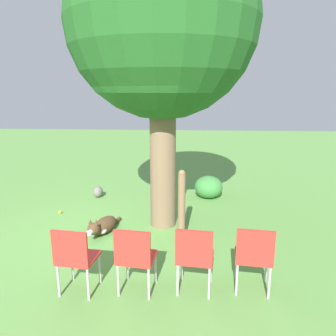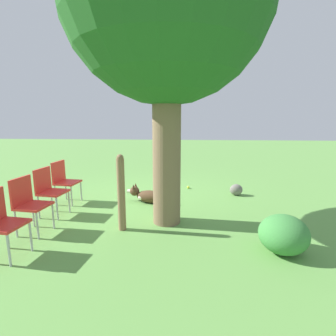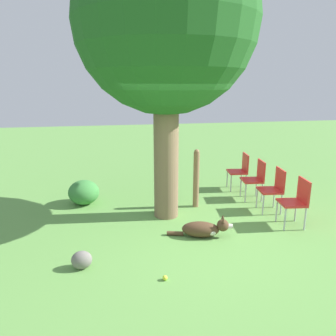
% 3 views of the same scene
% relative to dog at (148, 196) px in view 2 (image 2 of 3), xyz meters
% --- Properties ---
extents(ground_plane, '(30.00, 30.00, 0.00)m').
position_rel_dog_xyz_m(ground_plane, '(-0.12, 0.11, -0.14)').
color(ground_plane, '#609947').
extents(dog, '(1.08, 0.45, 0.38)m').
position_rel_dog_xyz_m(dog, '(0.00, 0.00, 0.00)').
color(dog, '#513823').
rests_on(dog, ground_plane).
extents(fence_post, '(0.12, 0.12, 1.22)m').
position_rel_dog_xyz_m(fence_post, '(0.22, 1.37, 0.48)').
color(fence_post, '#846647').
rests_on(fence_post, ground_plane).
extents(red_chair_0, '(0.47, 0.49, 0.88)m').
position_rel_dog_xyz_m(red_chair_0, '(1.73, 0.13, 0.37)').
color(red_chair_0, red).
rests_on(red_chair_0, ground_plane).
extents(red_chair_1, '(0.47, 0.49, 0.88)m').
position_rel_dog_xyz_m(red_chair_1, '(1.67, 0.84, 0.37)').
color(red_chair_1, red).
rests_on(red_chair_1, ground_plane).
extents(red_chair_2, '(0.47, 0.49, 0.88)m').
position_rel_dog_xyz_m(red_chair_2, '(1.62, 1.56, 0.37)').
color(red_chair_2, red).
rests_on(red_chair_2, ground_plane).
extents(red_chair_3, '(0.47, 0.49, 0.88)m').
position_rel_dog_xyz_m(red_chair_3, '(1.56, 2.28, 0.37)').
color(red_chair_3, red).
rests_on(red_chair_3, ground_plane).
extents(tennis_ball, '(0.07, 0.07, 0.07)m').
position_rel_dog_xyz_m(tennis_ball, '(-0.87, -1.12, -0.11)').
color(tennis_ball, '#CCE033').
rests_on(tennis_ball, ground_plane).
extents(garden_rock, '(0.29, 0.22, 0.26)m').
position_rel_dog_xyz_m(garden_rock, '(-1.96, -0.63, -0.01)').
color(garden_rock, slate).
rests_on(garden_rock, ground_plane).
extents(low_shrub, '(0.65, 0.65, 0.52)m').
position_rel_dog_xyz_m(low_shrub, '(-2.08, 1.94, 0.12)').
color(low_shrub, '#3D843D').
rests_on(low_shrub, ground_plane).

